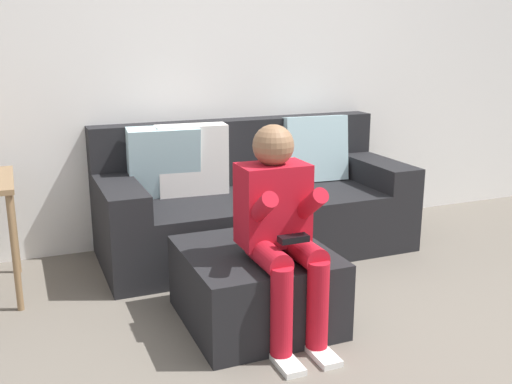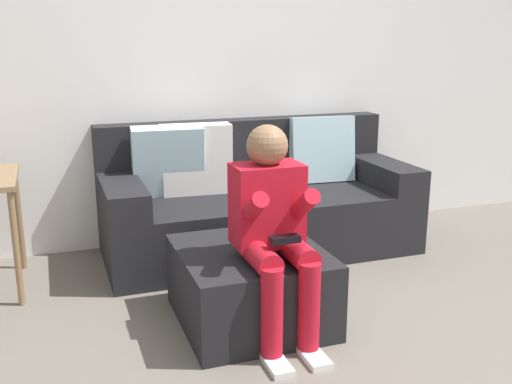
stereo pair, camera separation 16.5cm
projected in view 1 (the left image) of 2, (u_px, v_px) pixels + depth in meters
name	position (u px, v px, depth m)	size (l,w,h in m)	color
ground_plane	(400.00, 380.00, 2.59)	(8.28, 8.28, 0.00)	#6B6359
wall_back	(226.00, 67.00, 4.25)	(6.37, 0.10, 2.48)	white
couch_sectional	(250.00, 203.00, 4.12)	(2.11, 0.87, 0.90)	black
ottoman	(255.00, 286.00, 3.09)	(0.73, 0.77, 0.40)	black
person_seated	(280.00, 222.00, 2.84)	(0.34, 0.59, 1.05)	red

